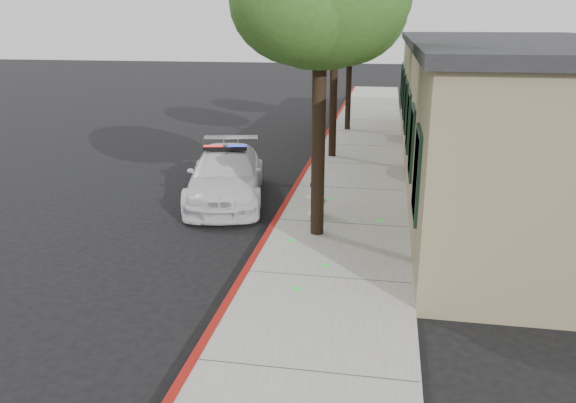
{
  "coord_description": "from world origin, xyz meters",
  "views": [
    {
      "loc": [
        2.57,
        -9.55,
        4.66
      ],
      "look_at": [
        0.62,
        1.49,
        1.1
      ],
      "focal_mm": 35.19,
      "sensor_mm": 36.0,
      "label": 1
    }
  ],
  "objects_px": {
    "street_tree_mid": "(336,23)",
    "street_tree_far": "(351,37)",
    "fire_hydrant": "(316,197)",
    "clapboard_building": "(523,108)",
    "police_car": "(226,175)"
  },
  "relations": [
    {
      "from": "street_tree_far",
      "to": "clapboard_building",
      "type": "bearing_deg",
      "value": -47.55
    },
    {
      "from": "fire_hydrant",
      "to": "street_tree_mid",
      "type": "relative_size",
      "value": 0.15
    },
    {
      "from": "clapboard_building",
      "to": "street_tree_mid",
      "type": "relative_size",
      "value": 3.5
    },
    {
      "from": "police_car",
      "to": "street_tree_far",
      "type": "bearing_deg",
      "value": 64.79
    },
    {
      "from": "police_car",
      "to": "street_tree_mid",
      "type": "relative_size",
      "value": 0.86
    },
    {
      "from": "fire_hydrant",
      "to": "street_tree_mid",
      "type": "distance_m",
      "value": 7.7
    },
    {
      "from": "clapboard_building",
      "to": "fire_hydrant",
      "type": "height_order",
      "value": "clapboard_building"
    },
    {
      "from": "fire_hydrant",
      "to": "street_tree_far",
      "type": "xyz_separation_m",
      "value": [
        -0.09,
        11.87,
        3.47
      ]
    },
    {
      "from": "police_car",
      "to": "street_tree_far",
      "type": "relative_size",
      "value": 0.98
    },
    {
      "from": "police_car",
      "to": "street_tree_mid",
      "type": "xyz_separation_m",
      "value": [
        2.39,
        5.29,
        3.94
      ]
    },
    {
      "from": "clapboard_building",
      "to": "police_car",
      "type": "xyz_separation_m",
      "value": [
        -8.36,
        -4.25,
        -1.42
      ]
    },
    {
      "from": "street_tree_mid",
      "to": "street_tree_far",
      "type": "height_order",
      "value": "street_tree_mid"
    },
    {
      "from": "street_tree_mid",
      "to": "street_tree_far",
      "type": "bearing_deg",
      "value": 88.38
    },
    {
      "from": "police_car",
      "to": "clapboard_building",
      "type": "bearing_deg",
      "value": 15.18
    },
    {
      "from": "street_tree_mid",
      "to": "fire_hydrant",
      "type": "bearing_deg",
      "value": -87.92
    }
  ]
}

